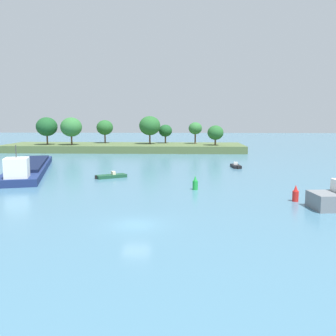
{
  "coord_description": "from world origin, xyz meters",
  "views": [
    {
      "loc": [
        4.14,
        -31.95,
        9.5
      ],
      "look_at": [
        1.69,
        28.84,
        1.2
      ],
      "focal_mm": 39.63,
      "sensor_mm": 36.0,
      "label": 1
    }
  ],
  "objects_px": {
    "channel_buoy_red": "(296,194)",
    "channel_buoy_green": "(195,184)",
    "fishing_skiff": "(111,176)",
    "small_motorboat": "(236,166)",
    "cargo_barge": "(29,167)"
  },
  "relations": [
    {
      "from": "channel_buoy_red",
      "to": "channel_buoy_green",
      "type": "bearing_deg",
      "value": 150.17
    },
    {
      "from": "small_motorboat",
      "to": "cargo_barge",
      "type": "height_order",
      "value": "cargo_barge"
    },
    {
      "from": "cargo_barge",
      "to": "channel_buoy_green",
      "type": "xyz_separation_m",
      "value": [
        28.55,
        -14.6,
        -0.08
      ]
    },
    {
      "from": "fishing_skiff",
      "to": "channel_buoy_green",
      "type": "relative_size",
      "value": 2.61
    },
    {
      "from": "cargo_barge",
      "to": "channel_buoy_green",
      "type": "bearing_deg",
      "value": -27.09
    },
    {
      "from": "cargo_barge",
      "to": "channel_buoy_red",
      "type": "bearing_deg",
      "value": -27.87
    },
    {
      "from": "channel_buoy_red",
      "to": "small_motorboat",
      "type": "bearing_deg",
      "value": 95.38
    },
    {
      "from": "channel_buoy_green",
      "to": "small_motorboat",
      "type": "bearing_deg",
      "value": 69.2
    },
    {
      "from": "channel_buoy_green",
      "to": "cargo_barge",
      "type": "bearing_deg",
      "value": 152.91
    },
    {
      "from": "channel_buoy_green",
      "to": "channel_buoy_red",
      "type": "bearing_deg",
      "value": -29.83
    },
    {
      "from": "channel_buoy_red",
      "to": "channel_buoy_green",
      "type": "relative_size",
      "value": 1.0
    },
    {
      "from": "channel_buoy_red",
      "to": "channel_buoy_green",
      "type": "height_order",
      "value": "same"
    },
    {
      "from": "small_motorboat",
      "to": "channel_buoy_red",
      "type": "bearing_deg",
      "value": -84.62
    },
    {
      "from": "cargo_barge",
      "to": "channel_buoy_red",
      "type": "xyz_separation_m",
      "value": [
        39.77,
        -21.04,
        -0.08
      ]
    },
    {
      "from": "small_motorboat",
      "to": "fishing_skiff",
      "type": "distance_m",
      "value": 25.2
    }
  ]
}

